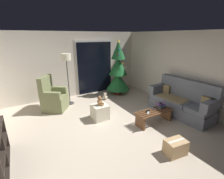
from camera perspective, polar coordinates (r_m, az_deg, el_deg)
The scene contains 19 objects.
ground_plane at distance 4.36m, azimuth 0.15°, elevation -14.11°, with size 7.00×7.00×0.00m, color #B2A38E.
wall_back at distance 6.58m, azimuth -13.71°, elevation 8.39°, with size 5.72×0.12×2.50m, color beige.
wall_right at distance 5.79m, azimuth 25.43°, elevation 5.79°, with size 0.12×6.00×2.50m, color beige.
patio_door_frame at distance 6.86m, azimuth -6.07°, elevation 7.93°, with size 1.60×0.02×2.20m, color silver.
patio_door_glass at distance 6.85m, azimuth -5.99°, elevation 7.50°, with size 1.50×0.02×2.10m, color black.
couch at distance 5.44m, azimuth 23.32°, elevation -4.07°, with size 0.88×1.98×1.08m.
coffee_table at distance 4.70m, azimuth 14.59°, elevation -8.62°, with size 1.10×0.40×0.37m.
remote_silver at distance 4.46m, azimuth 12.66°, elevation -8.10°, with size 0.04×0.16×0.02m, color #ADADB2.
remote_graphite at distance 4.74m, azimuth 14.42°, elevation -6.59°, with size 0.04×0.16×0.02m, color #333338.
remote_black at distance 4.58m, azimuth 12.50°, elevation -7.32°, with size 0.04×0.16×0.02m, color black.
book_stack at distance 4.87m, azimuth 16.84°, elevation -5.38°, with size 0.27×0.22×0.13m.
cell_phone at distance 4.84m, azimuth 16.88°, elevation -4.70°, with size 0.07×0.14×0.01m, color black.
christmas_tree at distance 6.59m, azimuth 2.16°, elevation 6.45°, with size 0.95×0.95×2.21m.
armchair at distance 5.63m, azimuth -19.99°, elevation -2.89°, with size 0.96×0.95×1.13m.
floor_lamp at distance 5.69m, azimuth -15.75°, elevation 9.31°, with size 0.32×0.32×1.78m.
ottoman at distance 4.80m, azimuth -4.34°, elevation -7.88°, with size 0.44×0.44×0.44m, color beige.
teddy_bear_chestnut at distance 4.66m, azimuth -4.31°, elevation -4.15°, with size 0.22×0.21×0.29m.
teddy_bear_cream_by_tree at distance 6.21m, azimuth -2.46°, elevation -2.51°, with size 0.21×0.21×0.29m.
cardboard_box_taped_mid_floor at distance 3.77m, azimuth 21.47°, elevation -18.42°, with size 0.47×0.35×0.32m.
Camera 1 is at (-1.87, -3.15, 2.35)m, focal length 25.93 mm.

